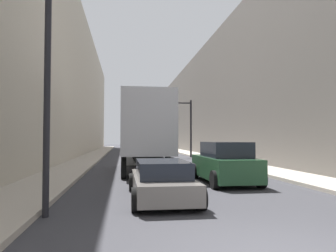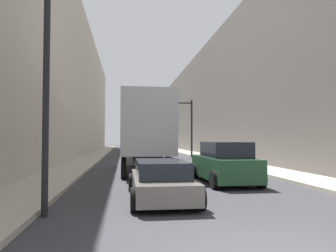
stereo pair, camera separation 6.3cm
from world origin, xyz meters
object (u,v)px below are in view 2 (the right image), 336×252
Objects in this scene: sedan_car at (161,180)px; traffic_signal_gantry at (178,118)px; suv_car at (224,163)px; street_lamp at (47,19)px; semi_truck at (143,132)px.

sedan_car is 23.42m from traffic_signal_gantry.
street_lamp is at bearing -138.85° from suv_car.
sedan_car is 0.81× the size of traffic_signal_gantry.
suv_car is at bearing -93.43° from traffic_signal_gantry.
suv_car is (3.18, -6.49, -1.47)m from semi_truck.
traffic_signal_gantry is at bearing 73.41° from street_lamp.
street_lamp reaches higher than suv_car.
street_lamp is (-3.05, -1.92, 4.26)m from sedan_car.
semi_truck is at bearing 75.79° from street_lamp.
street_lamp reaches higher than sedan_car.
semi_truck is 13.61m from traffic_signal_gantry.
street_lamp is at bearing -147.76° from sedan_car.
semi_truck is 2.54× the size of suv_car.
sedan_car is 4.70m from suv_car.
suv_car is at bearing 47.98° from sedan_car.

